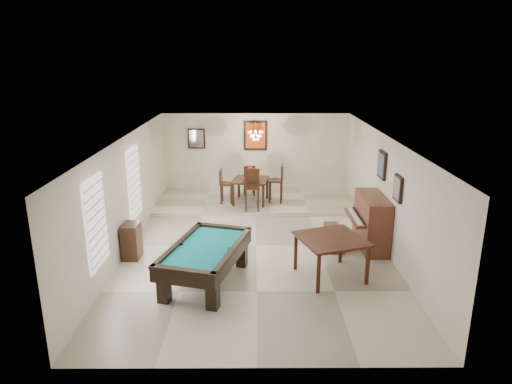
{
  "coord_description": "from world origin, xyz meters",
  "views": [
    {
      "loc": [
        -0.05,
        -10.11,
        4.35
      ],
      "look_at": [
        0.0,
        0.6,
        1.15
      ],
      "focal_mm": 32.0,
      "sensor_mm": 36.0,
      "label": 1
    }
  ],
  "objects_px": {
    "upright_piano": "(365,222)",
    "dining_chair_west": "(227,186)",
    "square_table": "(330,257)",
    "dining_chair_east": "(276,183)",
    "dining_table": "(251,189)",
    "dining_chair_north": "(249,180)",
    "piano_bench": "(334,238)",
    "apothecary_chest": "(132,241)",
    "chandelier": "(256,132)",
    "dining_chair_south": "(252,190)",
    "pool_table": "(206,265)",
    "flower_vase": "(251,171)"
  },
  "relations": [
    {
      "from": "dining_chair_east",
      "to": "square_table",
      "type": "bearing_deg",
      "value": 17.89
    },
    {
      "from": "square_table",
      "to": "flower_vase",
      "type": "relative_size",
      "value": 4.65
    },
    {
      "from": "flower_vase",
      "to": "dining_chair_west",
      "type": "relative_size",
      "value": 0.26
    },
    {
      "from": "piano_bench",
      "to": "apothecary_chest",
      "type": "xyz_separation_m",
      "value": [
        -4.62,
        -0.55,
        0.16
      ]
    },
    {
      "from": "apothecary_chest",
      "to": "dining_chair_north",
      "type": "height_order",
      "value": "dining_chair_north"
    },
    {
      "from": "piano_bench",
      "to": "chandelier",
      "type": "relative_size",
      "value": 1.46
    },
    {
      "from": "pool_table",
      "to": "dining_chair_north",
      "type": "relative_size",
      "value": 2.33
    },
    {
      "from": "square_table",
      "to": "chandelier",
      "type": "relative_size",
      "value": 2.05
    },
    {
      "from": "dining_chair_south",
      "to": "dining_chair_west",
      "type": "xyz_separation_m",
      "value": [
        -0.76,
        0.68,
        -0.07
      ]
    },
    {
      "from": "upright_piano",
      "to": "apothecary_chest",
      "type": "relative_size",
      "value": 1.87
    },
    {
      "from": "dining_chair_north",
      "to": "square_table",
      "type": "bearing_deg",
      "value": 102.87
    },
    {
      "from": "square_table",
      "to": "dining_table",
      "type": "bearing_deg",
      "value": 109.75
    },
    {
      "from": "square_table",
      "to": "apothecary_chest",
      "type": "height_order",
      "value": "square_table"
    },
    {
      "from": "dining_chair_west",
      "to": "chandelier",
      "type": "height_order",
      "value": "chandelier"
    },
    {
      "from": "pool_table",
      "to": "flower_vase",
      "type": "height_order",
      "value": "flower_vase"
    },
    {
      "from": "square_table",
      "to": "chandelier",
      "type": "bearing_deg",
      "value": 107.34
    },
    {
      "from": "pool_table",
      "to": "dining_chair_south",
      "type": "height_order",
      "value": "dining_chair_south"
    },
    {
      "from": "dining_chair_north",
      "to": "dining_chair_east",
      "type": "xyz_separation_m",
      "value": [
        0.8,
        -0.73,
        0.09
      ]
    },
    {
      "from": "chandelier",
      "to": "upright_piano",
      "type": "bearing_deg",
      "value": -52.14
    },
    {
      "from": "dining_chair_south",
      "to": "dining_chair_east",
      "type": "relative_size",
      "value": 1.01
    },
    {
      "from": "upright_piano",
      "to": "dining_chair_south",
      "type": "xyz_separation_m",
      "value": [
        -2.66,
        2.37,
        0.08
      ]
    },
    {
      "from": "upright_piano",
      "to": "dining_chair_west",
      "type": "height_order",
      "value": "upright_piano"
    },
    {
      "from": "upright_piano",
      "to": "flower_vase",
      "type": "height_order",
      "value": "upright_piano"
    },
    {
      "from": "flower_vase",
      "to": "chandelier",
      "type": "xyz_separation_m",
      "value": [
        0.15,
        0.21,
        1.11
      ]
    },
    {
      "from": "piano_bench",
      "to": "chandelier",
      "type": "height_order",
      "value": "chandelier"
    },
    {
      "from": "chandelier",
      "to": "dining_chair_east",
      "type": "bearing_deg",
      "value": -16.48
    },
    {
      "from": "pool_table",
      "to": "dining_table",
      "type": "xyz_separation_m",
      "value": [
        0.86,
        4.86,
        0.16
      ]
    },
    {
      "from": "piano_bench",
      "to": "square_table",
      "type": "bearing_deg",
      "value": -102.88
    },
    {
      "from": "square_table",
      "to": "dining_chair_east",
      "type": "bearing_deg",
      "value": 101.02
    },
    {
      "from": "upright_piano",
      "to": "flower_vase",
      "type": "xyz_separation_m",
      "value": [
        -2.71,
        3.08,
        0.47
      ]
    },
    {
      "from": "upright_piano",
      "to": "chandelier",
      "type": "height_order",
      "value": "chandelier"
    },
    {
      "from": "square_table",
      "to": "upright_piano",
      "type": "height_order",
      "value": "upright_piano"
    },
    {
      "from": "dining_chair_east",
      "to": "chandelier",
      "type": "height_order",
      "value": "chandelier"
    },
    {
      "from": "dining_table",
      "to": "dining_chair_north",
      "type": "distance_m",
      "value": 0.77
    },
    {
      "from": "dining_chair_south",
      "to": "chandelier",
      "type": "height_order",
      "value": "chandelier"
    },
    {
      "from": "flower_vase",
      "to": "dining_chair_east",
      "type": "bearing_deg",
      "value": 2.48
    },
    {
      "from": "dining_chair_east",
      "to": "chandelier",
      "type": "bearing_deg",
      "value": -99.61
    },
    {
      "from": "square_table",
      "to": "flower_vase",
      "type": "height_order",
      "value": "flower_vase"
    },
    {
      "from": "dining_chair_south",
      "to": "dining_chair_west",
      "type": "bearing_deg",
      "value": 137.03
    },
    {
      "from": "pool_table",
      "to": "dining_chair_south",
      "type": "bearing_deg",
      "value": 93.01
    },
    {
      "from": "piano_bench",
      "to": "dining_chair_north",
      "type": "distance_m",
      "value": 4.41
    },
    {
      "from": "square_table",
      "to": "dining_chair_south",
      "type": "bearing_deg",
      "value": 112.44
    },
    {
      "from": "piano_bench",
      "to": "apothecary_chest",
      "type": "height_order",
      "value": "apothecary_chest"
    },
    {
      "from": "apothecary_chest",
      "to": "dining_chair_east",
      "type": "relative_size",
      "value": 0.69
    },
    {
      "from": "pool_table",
      "to": "dining_chair_north",
      "type": "bearing_deg",
      "value": 97.14
    },
    {
      "from": "apothecary_chest",
      "to": "dining_table",
      "type": "bearing_deg",
      "value": 54.35
    },
    {
      "from": "dining_chair_south",
      "to": "dining_chair_west",
      "type": "relative_size",
      "value": 1.15
    },
    {
      "from": "dining_chair_south",
      "to": "dining_chair_north",
      "type": "xyz_separation_m",
      "value": [
        -0.1,
        1.48,
        -0.09
      ]
    },
    {
      "from": "pool_table",
      "to": "dining_chair_north",
      "type": "height_order",
      "value": "dining_chair_north"
    },
    {
      "from": "square_table",
      "to": "dining_chair_east",
      "type": "height_order",
      "value": "dining_chair_east"
    }
  ]
}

